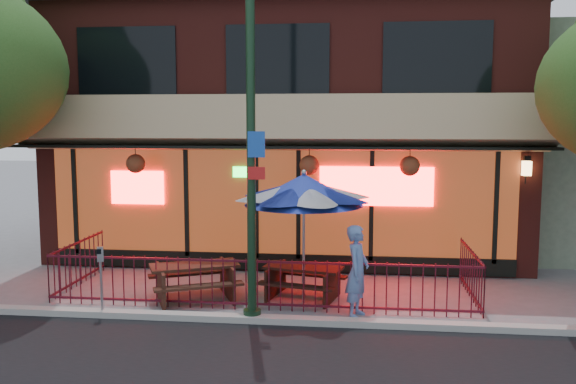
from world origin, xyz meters
name	(u,v)px	position (x,y,z in m)	size (l,w,h in m)	color
ground	(256,313)	(0.00, 0.00, 0.00)	(80.00, 80.00, 0.00)	gray
curb	(251,319)	(0.00, -0.50, 0.06)	(80.00, 0.25, 0.12)	#999993
restaurant_building	(295,103)	(0.00, 7.11, 4.13)	(12.96, 9.49, 8.05)	maroon
patio_fence	(260,274)	(0.00, 0.50, 0.63)	(8.44, 2.62, 1.00)	#490F1D
street_light	(251,147)	(0.00, -0.40, 3.15)	(0.43, 0.32, 7.00)	black
picnic_table_left	(195,277)	(-1.36, 0.70, 0.49)	(2.13, 1.93, 0.74)	#3B1F15
picnic_table_right	(303,277)	(0.80, 1.07, 0.44)	(1.79, 1.52, 0.67)	black
patio_umbrella	(304,190)	(0.83, 0.79, 2.27)	(2.33, 2.33, 2.66)	gray
pedestrian	(357,271)	(1.89, 0.04, 0.86)	(0.63, 0.41, 1.71)	#5978B2
parking_meter_near	(101,269)	(-2.81, -0.48, 0.88)	(0.14, 0.13, 1.31)	#919499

